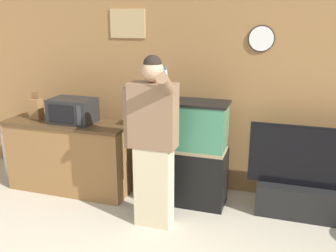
{
  "coord_description": "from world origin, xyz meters",
  "views": [
    {
      "loc": [
        1.28,
        -1.51,
        2.19
      ],
      "look_at": [
        0.12,
        2.13,
        1.05
      ],
      "focal_mm": 40.0,
      "sensor_mm": 36.0,
      "label": 1
    }
  ],
  "objects_px": {
    "counter_island": "(70,156)",
    "trash_bin": "(12,147)",
    "knife_block": "(36,108)",
    "aquarium_on_stand": "(187,153)",
    "person_standing": "(152,141)",
    "microwave": "(73,111)",
    "tv_on_stand": "(314,191)"
  },
  "relations": [
    {
      "from": "aquarium_on_stand",
      "to": "trash_bin",
      "type": "distance_m",
      "value": 2.54
    },
    {
      "from": "aquarium_on_stand",
      "to": "tv_on_stand",
      "type": "relative_size",
      "value": 0.85
    },
    {
      "from": "aquarium_on_stand",
      "to": "person_standing",
      "type": "height_order",
      "value": "person_standing"
    },
    {
      "from": "counter_island",
      "to": "tv_on_stand",
      "type": "distance_m",
      "value": 2.97
    },
    {
      "from": "knife_block",
      "to": "tv_on_stand",
      "type": "height_order",
      "value": "knife_block"
    },
    {
      "from": "knife_block",
      "to": "trash_bin",
      "type": "height_order",
      "value": "knife_block"
    },
    {
      "from": "microwave",
      "to": "person_standing",
      "type": "bearing_deg",
      "value": -21.21
    },
    {
      "from": "counter_island",
      "to": "trash_bin",
      "type": "height_order",
      "value": "counter_island"
    },
    {
      "from": "knife_block",
      "to": "aquarium_on_stand",
      "type": "distance_m",
      "value": 2.01
    },
    {
      "from": "counter_island",
      "to": "knife_block",
      "type": "height_order",
      "value": "knife_block"
    },
    {
      "from": "person_standing",
      "to": "trash_bin",
      "type": "distance_m",
      "value": 2.47
    },
    {
      "from": "aquarium_on_stand",
      "to": "person_standing",
      "type": "relative_size",
      "value": 0.69
    },
    {
      "from": "tv_on_stand",
      "to": "trash_bin",
      "type": "relative_size",
      "value": 1.86
    },
    {
      "from": "microwave",
      "to": "aquarium_on_stand",
      "type": "xyz_separation_m",
      "value": [
        1.42,
        0.14,
        -0.44
      ]
    },
    {
      "from": "aquarium_on_stand",
      "to": "counter_island",
      "type": "bearing_deg",
      "value": -175.08
    },
    {
      "from": "knife_block",
      "to": "trash_bin",
      "type": "distance_m",
      "value": 0.88
    },
    {
      "from": "aquarium_on_stand",
      "to": "person_standing",
      "type": "xyz_separation_m",
      "value": [
        -0.21,
        -0.61,
        0.32
      ]
    },
    {
      "from": "counter_island",
      "to": "knife_block",
      "type": "distance_m",
      "value": 0.74
    },
    {
      "from": "microwave",
      "to": "tv_on_stand",
      "type": "height_order",
      "value": "microwave"
    },
    {
      "from": "counter_island",
      "to": "person_standing",
      "type": "xyz_separation_m",
      "value": [
        1.31,
        -0.47,
        0.49
      ]
    },
    {
      "from": "aquarium_on_stand",
      "to": "microwave",
      "type": "bearing_deg",
      "value": -174.52
    },
    {
      "from": "microwave",
      "to": "tv_on_stand",
      "type": "bearing_deg",
      "value": 4.46
    },
    {
      "from": "microwave",
      "to": "knife_block",
      "type": "distance_m",
      "value": 0.54
    },
    {
      "from": "aquarium_on_stand",
      "to": "tv_on_stand",
      "type": "bearing_deg",
      "value": 3.46
    },
    {
      "from": "microwave",
      "to": "trash_bin",
      "type": "distance_m",
      "value": 1.3
    },
    {
      "from": "counter_island",
      "to": "aquarium_on_stand",
      "type": "bearing_deg",
      "value": 4.92
    },
    {
      "from": "microwave",
      "to": "trash_bin",
      "type": "bearing_deg",
      "value": 172.22
    },
    {
      "from": "microwave",
      "to": "person_standing",
      "type": "height_order",
      "value": "person_standing"
    },
    {
      "from": "counter_island",
      "to": "aquarium_on_stand",
      "type": "relative_size",
      "value": 1.28
    },
    {
      "from": "counter_island",
      "to": "trash_bin",
      "type": "distance_m",
      "value": 1.03
    },
    {
      "from": "person_standing",
      "to": "trash_bin",
      "type": "bearing_deg",
      "value": 165.04
    },
    {
      "from": "knife_block",
      "to": "person_standing",
      "type": "distance_m",
      "value": 1.82
    }
  ]
}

